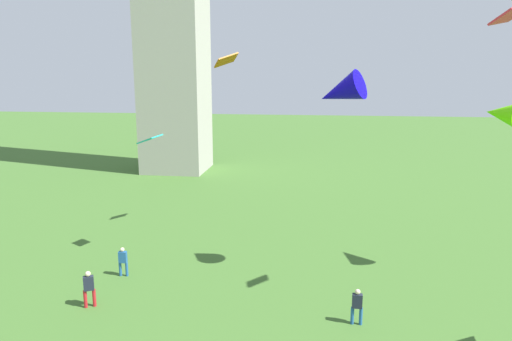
% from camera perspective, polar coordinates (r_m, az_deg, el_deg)
% --- Properties ---
extents(person_1, '(0.51, 0.27, 1.63)m').
position_cam_1_polar(person_1, '(26.55, -16.07, -10.54)').
color(person_1, '#235693').
rests_on(person_1, ground_plane).
extents(person_2, '(0.54, 0.45, 1.80)m').
position_cam_1_polar(person_2, '(23.74, -19.89, -13.32)').
color(person_2, red).
rests_on(person_2, ground_plane).
extents(person_3, '(0.52, 0.26, 1.66)m').
position_cam_1_polar(person_3, '(21.52, 12.34, -15.82)').
color(person_3, '#235693').
rests_on(person_3, ground_plane).
extents(kite_flying_0, '(2.95, 2.43, 2.20)m').
position_cam_1_polar(kite_flying_0, '(23.62, 10.35, 9.52)').
color(kite_flying_0, '#0C04BA').
extents(kite_flying_1, '(1.61, 1.75, 1.02)m').
position_cam_1_polar(kite_flying_1, '(30.60, -3.69, 13.41)').
color(kite_flying_1, '#BA5705').
extents(kite_flying_4, '(2.18, 2.32, 1.39)m').
position_cam_1_polar(kite_flying_4, '(26.55, 28.11, 6.18)').
color(kite_flying_4, '#5FE304').
extents(kite_flying_6, '(1.69, 1.76, 0.82)m').
position_cam_1_polar(kite_flying_6, '(21.31, 28.78, 16.44)').
color(kite_flying_6, '#EA2D40').
extents(kite_flying_8, '(1.54, 1.41, 0.60)m').
position_cam_1_polar(kite_flying_8, '(27.30, -12.94, 3.80)').
color(kite_flying_8, '#21B7AC').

